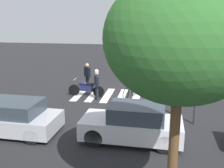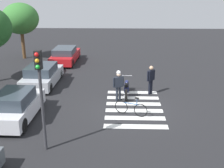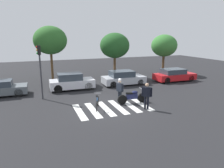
% 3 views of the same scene
% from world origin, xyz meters
% --- Properties ---
extents(ground_plane, '(60.00, 60.00, 0.00)m').
position_xyz_m(ground_plane, '(0.00, 0.00, 0.00)').
color(ground_plane, '#232326').
extents(police_motorcycle, '(2.28, 0.62, 1.06)m').
position_xyz_m(police_motorcycle, '(1.72, 0.38, 0.47)').
color(police_motorcycle, black).
rests_on(police_motorcycle, ground_plane).
extents(leaning_bicycle, '(0.74, 1.65, 1.02)m').
position_xyz_m(leaning_bicycle, '(-0.99, 0.20, 0.39)').
color(leaning_bicycle, black).
rests_on(leaning_bicycle, ground_plane).
extents(officer_on_foot, '(0.54, 0.51, 1.79)m').
position_xyz_m(officer_on_foot, '(2.04, -1.09, 1.04)').
color(officer_on_foot, black).
rests_on(officer_on_foot, ground_plane).
extents(officer_by_motorcycle, '(0.40, 0.62, 1.82)m').
position_xyz_m(officer_by_motorcycle, '(0.94, 0.86, 1.06)').
color(officer_by_motorcycle, '#1E232D').
rests_on(officer_by_motorcycle, ground_plane).
extents(crosswalk_stripes, '(4.95, 3.07, 0.01)m').
position_xyz_m(crosswalk_stripes, '(0.00, 0.00, 0.00)').
color(crosswalk_stripes, silver).
rests_on(crosswalk_stripes, ground_plane).
extents(car_grey_coupe, '(4.12, 1.78, 1.29)m').
position_xyz_m(car_grey_coupe, '(-7.50, 5.87, 0.62)').
color(car_grey_coupe, black).
rests_on(car_grey_coupe, ground_plane).
extents(car_white_van, '(3.97, 1.82, 1.51)m').
position_xyz_m(car_white_van, '(-1.68, 5.88, 0.72)').
color(car_white_van, black).
rests_on(car_white_van, ground_plane).
extents(car_silver_sedan, '(4.24, 1.98, 1.41)m').
position_xyz_m(car_silver_sedan, '(3.48, 5.97, 0.67)').
color(car_silver_sedan, black).
rests_on(car_silver_sedan, ground_plane).
extents(car_red_convertible, '(4.45, 1.98, 1.34)m').
position_xyz_m(car_red_convertible, '(9.31, 5.54, 0.65)').
color(car_red_convertible, black).
rests_on(car_red_convertible, ground_plane).
extents(traffic_light_pole, '(0.33, 0.25, 4.12)m').
position_xyz_m(traffic_light_pole, '(-4.33, 3.76, 2.77)').
color(traffic_light_pole, '#38383D').
rests_on(traffic_light_pole, ground_plane).
extents(street_tree_mid, '(3.34, 3.34, 5.77)m').
position_xyz_m(street_tree_mid, '(-2.99, 9.60, 4.33)').
color(street_tree_mid, brown).
rests_on(street_tree_mid, ground_plane).
extents(street_tree_far, '(3.34, 3.34, 5.13)m').
position_xyz_m(street_tree_far, '(4.02, 9.60, 3.69)').
color(street_tree_far, brown).
rests_on(street_tree_far, ground_plane).
extents(street_tree_end, '(3.20, 3.20, 4.94)m').
position_xyz_m(street_tree_end, '(10.67, 9.60, 3.57)').
color(street_tree_end, brown).
rests_on(street_tree_end, ground_plane).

